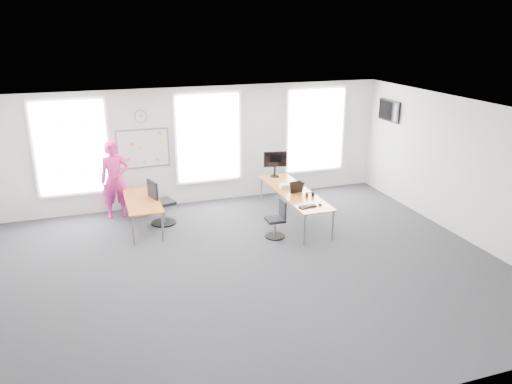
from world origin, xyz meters
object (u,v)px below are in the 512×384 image
object	(u,v)px
person	(115,180)
keyboard	(308,206)
chair_left	(160,205)
desk_right	(294,193)
monitor	(275,162)
headphones	(310,195)
desk_left	(142,202)
chair_right	(277,221)

from	to	relation	value
person	keyboard	bearing A→B (deg)	-39.80
chair_left	keyboard	world-z (taller)	chair_left
desk_right	person	distance (m)	4.30
monitor	keyboard	bearing A→B (deg)	-82.49
person	keyboard	size ratio (longest dim) A/B	4.50
keyboard	desk_right	bearing A→B (deg)	67.35
chair_left	headphones	size ratio (longest dim) A/B	5.65
monitor	desk_left	bearing A→B (deg)	-159.64
desk_right	desk_left	world-z (taller)	desk_right
desk_right	person	size ratio (longest dim) A/B	1.56
chair_right	monitor	world-z (taller)	monitor
keyboard	monitor	size ratio (longest dim) A/B	0.62
desk_left	person	xyz separation A→B (m)	(-0.52, 0.93, 0.31)
keyboard	monitor	world-z (taller)	monitor
chair_left	keyboard	size ratio (longest dim) A/B	2.62
desk_left	chair_left	size ratio (longest dim) A/B	1.70
desk_right	desk_left	xyz separation A→B (m)	(-3.47, 0.63, -0.04)
keyboard	chair_right	bearing A→B (deg)	143.13
desk_right	chair_left	distance (m)	3.16
chair_left	desk_left	bearing A→B (deg)	84.79
chair_right	headphones	world-z (taller)	chair_right
desk_left	keyboard	world-z (taller)	keyboard
desk_left	chair_left	bearing A→B (deg)	11.92
headphones	chair_right	bearing A→B (deg)	-174.83
chair_right	chair_left	size ratio (longest dim) A/B	0.77
person	desk_right	bearing A→B (deg)	-26.92
keyboard	headphones	bearing A→B (deg)	46.51
desk_right	chair_left	bearing A→B (deg)	166.94
desk_right	chair_right	distance (m)	1.15
chair_left	desk_right	bearing A→B (deg)	-120.19
chair_left	headphones	xyz separation A→B (m)	(3.26, -1.18, 0.28)
keyboard	headphones	size ratio (longest dim) A/B	2.15
monitor	chair_right	bearing A→B (deg)	-99.03
desk_left	monitor	distance (m)	3.55
chair_right	chair_left	bearing A→B (deg)	-122.69
desk_right	person	bearing A→B (deg)	158.75
chair_right	chair_left	distance (m)	2.80
chair_left	headphones	bearing A→B (deg)	-127.11
desk_right	chair_right	bearing A→B (deg)	-131.76
chair_left	monitor	bearing A→B (deg)	-97.31
chair_left	monitor	world-z (taller)	monitor
keyboard	monitor	bearing A→B (deg)	71.39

